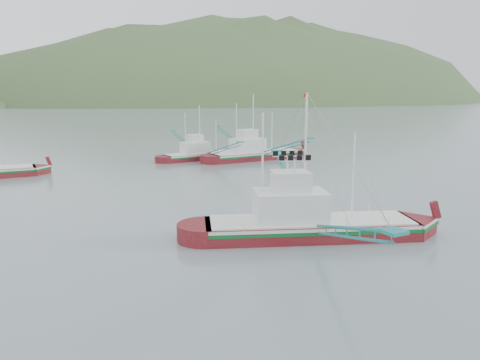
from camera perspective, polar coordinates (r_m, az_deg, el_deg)
name	(u,v)px	position (r m, az deg, el deg)	size (l,w,h in m)	color
ground	(279,237)	(33.86, 4.76, -6.99)	(1200.00, 1200.00, 0.00)	slate
main_boat	(309,207)	(33.63, 8.43, -3.24)	(15.45, 26.12, 11.03)	maroon
bg_boat_far	(201,152)	(72.82, -4.75, 3.48)	(12.47, 22.16, 8.98)	maroon
bg_boat_right	(255,150)	(72.37, 1.78, 3.67)	(14.84, 26.69, 10.80)	maroon
headland_right	(254,102)	(524.77, 1.69, 9.49)	(684.00, 432.00, 306.00)	#3D562C
ridge_distant	(38,102)	(589.17, -23.38, 8.76)	(960.00, 400.00, 240.00)	slate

